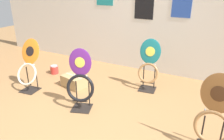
# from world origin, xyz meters

# --- Properties ---
(ground_plane) EXTENTS (14.00, 14.00, 0.00)m
(ground_plane) POSITION_xyz_m (0.00, 0.00, 0.00)
(ground_plane) COLOR #A37547
(wall_back) EXTENTS (8.00, 0.07, 2.60)m
(wall_back) POSITION_xyz_m (-0.00, 2.37, 1.30)
(wall_back) COLOR silver
(wall_back) RESTS_ON ground_plane
(toilet_seat_display_orange_sun) EXTENTS (0.41, 0.41, 0.88)m
(toilet_seat_display_orange_sun) POSITION_xyz_m (-1.41, 0.51, 0.42)
(toilet_seat_display_orange_sun) COLOR black
(toilet_seat_display_orange_sun) RESTS_ON ground_plane
(toilet_seat_display_woodgrain) EXTENTS (0.39, 0.31, 0.93)m
(toilet_seat_display_woodgrain) POSITION_xyz_m (1.50, 0.36, 0.42)
(toilet_seat_display_woodgrain) COLOR black
(toilet_seat_display_woodgrain) RESTS_ON ground_plane
(toilet_seat_display_teal_sax) EXTENTS (0.38, 0.32, 0.90)m
(toilet_seat_display_teal_sax) POSITION_xyz_m (0.38, 1.49, 0.44)
(toilet_seat_display_teal_sax) COLOR black
(toilet_seat_display_teal_sax) RESTS_ON ground_plane
(toilet_seat_display_purple_note) EXTENTS (0.44, 0.36, 0.92)m
(toilet_seat_display_purple_note) POSITION_xyz_m (-0.26, 0.42, 0.43)
(toilet_seat_display_purple_note) COLOR black
(toilet_seat_display_purple_note) RESTS_ON ground_plane
(paint_can) EXTENTS (0.16, 0.16, 0.17)m
(paint_can) POSITION_xyz_m (-1.56, 1.26, 0.09)
(paint_can) COLOR red
(paint_can) RESTS_ON ground_plane
(storage_box) EXTENTS (0.47, 0.38, 0.21)m
(storage_box) POSITION_xyz_m (-0.82, 0.96, 0.10)
(storage_box) COLOR tan
(storage_box) RESTS_ON ground_plane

